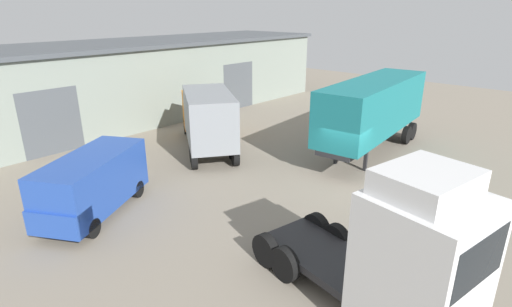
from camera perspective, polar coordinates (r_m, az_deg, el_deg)
name	(u,v)px	position (r m, az deg, el deg)	size (l,w,h in m)	color
ground_plane	(345,183)	(19.00, 12.59, -4.16)	(60.00, 60.00, 0.00)	gray
warehouse_building	(130,80)	(30.68, -17.55, 9.92)	(33.41, 8.22, 5.42)	gray
tractor_unit_white	(405,255)	(10.49, 20.55, -13.46)	(3.63, 6.51, 4.37)	silver
container_trailer_black	(374,108)	(22.52, 16.49, 6.28)	(9.69, 3.37, 4.08)	#197075
box_truck_orange	(207,116)	(22.62, -6.95, 5.31)	(6.13, 7.33, 3.43)	orange
delivery_van_blue	(91,184)	(16.55, -22.51, -4.07)	(5.33, 4.24, 2.38)	#2347A3
gravel_pile	(356,106)	(30.98, 14.08, 6.66)	(2.63, 2.63, 1.55)	#423D38
oil_drum	(440,217)	(16.28, 24.83, -8.21)	(0.58, 0.58, 0.88)	#33519E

